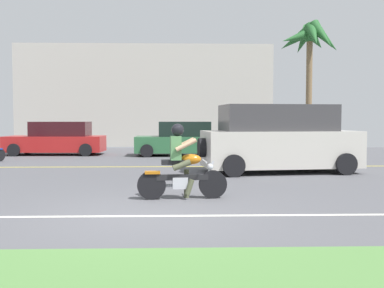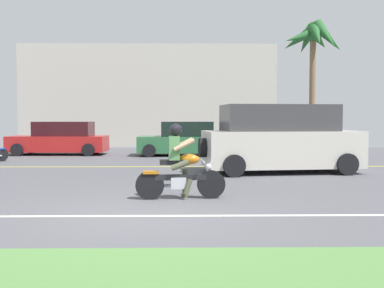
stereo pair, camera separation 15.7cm
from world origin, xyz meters
name	(u,v)px [view 1 (the left image)]	position (x,y,z in m)	size (l,w,h in m)	color
ground	(156,189)	(0.00, 3.00, -0.02)	(56.00, 30.00, 0.04)	#545459
lane_line_near	(146,216)	(0.00, -0.12, 0.00)	(50.40, 0.12, 0.01)	silver
lane_line_far	(163,167)	(0.00, 7.73, 0.00)	(50.40, 0.12, 0.01)	yellow
motorcyclist	(182,167)	(0.60, 1.50, 0.65)	(1.84, 0.60, 1.54)	black
suv_nearby	(279,140)	(3.61, 6.06, 1.00)	(4.97, 2.54, 2.06)	beige
parked_car_1	(57,139)	(-5.03, 13.06, 0.71)	(4.41, 1.90, 1.52)	#AD1E1E
parked_car_2	(181,140)	(0.64, 12.50, 0.71)	(3.94, 1.97, 1.52)	#2D663D
palm_tree_0	(310,43)	(7.11, 14.85, 5.42)	(3.28, 3.31, 6.51)	brown
building_far	(147,97)	(-1.49, 21.00, 3.04)	(15.30, 4.00, 6.08)	#BCB7AD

